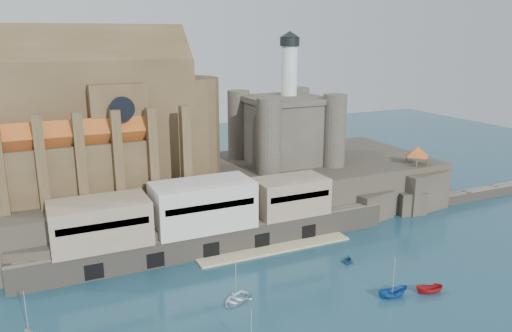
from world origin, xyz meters
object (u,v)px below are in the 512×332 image
object	(u,v)px
castle_keep	(285,126)
boat_2	(392,297)
pavilion	(418,153)
church	(101,122)

from	to	relation	value
castle_keep	boat_2	bearing A→B (deg)	-97.35
boat_2	castle_keep	bearing A→B (deg)	0.26
pavilion	castle_keep	bearing A→B (deg)	149.82
church	boat_2	distance (m)	62.06
castle_keep	church	bearing A→B (deg)	178.89
castle_keep	pavilion	size ratio (longest dim) A/B	4.58
church	pavilion	world-z (taller)	church
castle_keep	pavilion	world-z (taller)	castle_keep
castle_keep	boat_2	distance (m)	49.86
church	boat_2	size ratio (longest dim) A/B	9.68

